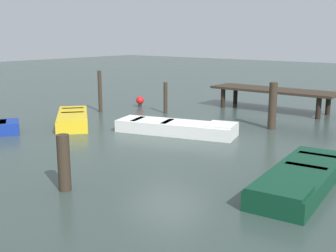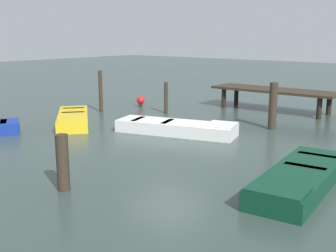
{
  "view_description": "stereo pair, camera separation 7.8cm",
  "coord_description": "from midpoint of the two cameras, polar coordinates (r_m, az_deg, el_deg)",
  "views": [
    {
      "loc": [
        8.24,
        -10.27,
        3.21
      ],
      "look_at": [
        0.0,
        0.0,
        0.35
      ],
      "focal_mm": 44.99,
      "sensor_mm": 36.0,
      "label": 1
    },
    {
      "loc": [
        8.3,
        -10.23,
        3.21
      ],
      "look_at": [
        0.0,
        0.0,
        0.35
      ],
      "focal_mm": 44.99,
      "sensor_mm": 36.0,
      "label": 2
    }
  ],
  "objects": [
    {
      "name": "mooring_piling_far_left",
      "position": [
        14.93,
        14.17,
        2.63
      ],
      "size": [
        0.28,
        0.28,
        1.62
      ],
      "primitive_type": "cylinder",
      "color": "#33281E",
      "rests_on": "ground_plane"
    },
    {
      "name": "mooring_piling_far_right",
      "position": [
        18.01,
        -8.99,
        4.65
      ],
      "size": [
        0.16,
        0.16,
        1.75
      ],
      "primitive_type": "cylinder",
      "color": "#33281E",
      "rests_on": "ground_plane"
    },
    {
      "name": "rowboat_yellow",
      "position": [
        15.79,
        -12.6,
        1.02
      ],
      "size": [
        3.26,
        2.96,
        0.46
      ],
      "rotation": [
        0.0,
        0.0,
        5.59
      ],
      "color": "gold",
      "rests_on": "ground_plane"
    },
    {
      "name": "rowboat_white",
      "position": [
        13.9,
        1.36,
        -0.19
      ],
      "size": [
        4.13,
        2.19,
        0.46
      ],
      "rotation": [
        0.0,
        0.0,
        0.29
      ],
      "color": "silver",
      "rests_on": "ground_plane"
    },
    {
      "name": "mooring_piling_mid_right",
      "position": [
        17.49,
        -0.13,
        3.83
      ],
      "size": [
        0.16,
        0.16,
        1.3
      ],
      "primitive_type": "cylinder",
      "color": "#33281E",
      "rests_on": "ground_plane"
    },
    {
      "name": "dock_segment",
      "position": [
        18.57,
        14.32,
        4.53
      ],
      "size": [
        5.4,
        1.6,
        0.95
      ],
      "rotation": [
        0.0,
        0.0,
        -0.0
      ],
      "color": "#33281E",
      "rests_on": "ground_plane"
    },
    {
      "name": "rowboat_dark_green",
      "position": [
        9.51,
        17.71,
        -6.71
      ],
      "size": [
        1.55,
        3.93,
        0.46
      ],
      "rotation": [
        0.0,
        0.0,
        4.81
      ],
      "color": "#0C3823",
      "rests_on": "ground_plane"
    },
    {
      "name": "marker_buoy",
      "position": [
        19.19,
        -3.6,
        3.46
      ],
      "size": [
        0.36,
        0.36,
        0.48
      ],
      "color": "#262626",
      "rests_on": "ground_plane"
    },
    {
      "name": "mooring_piling_near_right",
      "position": [
        9.06,
        -13.84,
        -4.84
      ],
      "size": [
        0.26,
        0.26,
        1.2
      ],
      "primitive_type": "cylinder",
      "color": "#33281E",
      "rests_on": "ground_plane"
    },
    {
      "name": "ground_plane",
      "position": [
        13.56,
        0.17,
        -1.45
      ],
      "size": [
        80.0,
        80.0,
        0.0
      ],
      "primitive_type": "plane",
      "color": "#33423D"
    }
  ]
}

